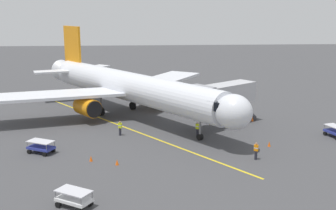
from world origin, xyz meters
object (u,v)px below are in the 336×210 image
(baggage_cart_portside, at_px, (41,147))
(ground_crew_marshaller, at_px, (256,151))
(airplane, at_px, (128,87))
(baggage_cart_starboard_side, at_px, (74,198))
(baggage_cart_rear_apron, at_px, (336,131))
(safety_cone_nose_right, at_px, (91,158))
(ground_crew_wing_walker, at_px, (120,128))
(belt_loader_near_nose, at_px, (183,97))
(ground_crew_loader, at_px, (198,129))
(safety_cone_wing_starboard, at_px, (252,119))
(safety_cone_nose_left, at_px, (269,144))
(safety_cone_wing_port, at_px, (117,162))
(jet_bridge, at_px, (218,97))

(baggage_cart_portside, bearing_deg, ground_crew_marshaller, 170.69)
(airplane, xyz_separation_m, ground_crew_marshaller, (-12.49, 17.69, -3.12))
(airplane, distance_m, baggage_cart_portside, 16.94)
(ground_crew_marshaller, xyz_separation_m, baggage_cart_starboard_side, (16.03, 8.69, -0.23))
(baggage_cart_rear_apron, xyz_separation_m, safety_cone_nose_right, (26.81, 5.71, -0.38))
(ground_crew_wing_walker, bearing_deg, ground_crew_marshaller, 146.24)
(belt_loader_near_nose, bearing_deg, airplane, 45.04)
(baggage_cart_portside, relative_size, baggage_cart_rear_apron, 1.02)
(ground_crew_loader, distance_m, safety_cone_wing_starboard, 10.05)
(ground_crew_marshaller, relative_size, safety_cone_nose_left, 3.11)
(ground_crew_wing_walker, xyz_separation_m, safety_cone_wing_starboard, (-16.79, -5.00, -0.61))
(ground_crew_loader, height_order, safety_cone_nose_left, ground_crew_loader)
(ground_crew_wing_walker, xyz_separation_m, baggage_cart_portside, (7.71, 5.45, -0.23))
(safety_cone_nose_right, bearing_deg, safety_cone_wing_starboard, -145.66)
(airplane, relative_size, safety_cone_wing_port, 63.55)
(ground_crew_loader, height_order, safety_cone_wing_starboard, ground_crew_loader)
(airplane, distance_m, safety_cone_wing_starboard, 16.84)
(jet_bridge, distance_m, ground_crew_marshaller, 12.11)
(ground_crew_loader, xyz_separation_m, baggage_cart_rear_apron, (-15.56, 1.43, -0.23))
(belt_loader_near_nose, height_order, safety_cone_nose_left, belt_loader_near_nose)
(baggage_cart_rear_apron, bearing_deg, safety_cone_nose_right, 12.02)
(jet_bridge, height_order, baggage_cart_starboard_side, jet_bridge)
(airplane, xyz_separation_m, jet_bridge, (-10.94, 6.03, -0.24))
(belt_loader_near_nose, distance_m, safety_cone_wing_starboard, 14.32)
(airplane, bearing_deg, baggage_cart_rear_apron, 154.44)
(baggage_cart_rear_apron, relative_size, safety_cone_nose_left, 5.25)
(belt_loader_near_nose, height_order, safety_cone_wing_port, belt_loader_near_nose)
(airplane, bearing_deg, ground_crew_marshaller, 125.22)
(belt_loader_near_nose, xyz_separation_m, safety_cone_wing_starboard, (-7.76, 12.02, -0.44))
(safety_cone_wing_port, bearing_deg, baggage_cart_portside, -26.66)
(baggage_cart_starboard_side, bearing_deg, ground_crew_wing_walker, -98.80)
(baggage_cart_rear_apron, bearing_deg, ground_crew_wing_walker, -5.75)
(baggage_cart_portside, bearing_deg, belt_loader_near_nose, -126.67)
(airplane, height_order, baggage_cart_portside, airplane)
(baggage_cart_portside, distance_m, baggage_cart_starboard_side, 13.11)
(ground_crew_wing_walker, bearing_deg, safety_cone_nose_left, 162.02)
(baggage_cart_starboard_side, bearing_deg, safety_cone_wing_starboard, -130.83)
(safety_cone_wing_starboard, bearing_deg, baggage_cart_starboard_side, 49.17)
(jet_bridge, bearing_deg, baggage_cart_portside, 22.90)
(ground_crew_wing_walker, xyz_separation_m, ground_crew_loader, (-8.78, 1.02, 0.00))
(safety_cone_nose_right, distance_m, safety_cone_wing_starboard, 23.34)
(ground_crew_marshaller, distance_m, safety_cone_wing_port, 13.28)
(airplane, relative_size, ground_crew_wing_walker, 20.44)
(airplane, height_order, jet_bridge, airplane)
(airplane, xyz_separation_m, safety_cone_wing_starboard, (-15.98, 3.80, -3.73))
(ground_crew_loader, height_order, baggage_cart_portside, ground_crew_loader)
(belt_loader_near_nose, height_order, safety_cone_nose_right, belt_loader_near_nose)
(ground_crew_marshaller, bearing_deg, ground_crew_loader, -60.08)
(airplane, relative_size, safety_cone_nose_right, 63.55)
(ground_crew_wing_walker, bearing_deg, safety_cone_wing_port, 90.29)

